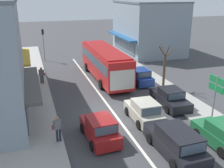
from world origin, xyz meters
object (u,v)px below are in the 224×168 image
at_px(city_bus, 105,61).
at_px(street_tree_right, 164,68).
at_px(parked_sedan_kerb_rear, 122,63).
at_px(wagon_behind_bus_mid, 176,142).
at_px(traffic_light_downstreet, 43,40).
at_px(pedestrian_with_handbag_near, 58,127).
at_px(parked_hatchback_kerb_front, 222,135).
at_px(parked_hatchback_kerb_third, 139,77).
at_px(hatchback_adjacent_lane_trail, 144,111).
at_px(directional_road_sign, 216,89).
at_px(hatchback_queue_gap_filler, 100,129).
at_px(pedestrian_browsing_midblock, 42,74).
at_px(parked_sedan_kerb_second, 170,98).

height_order(city_bus, street_tree_right, street_tree_right).
xyz_separation_m(parked_sedan_kerb_rear, street_tree_right, (1.41, -7.67, 1.34)).
height_order(wagon_behind_bus_mid, traffic_light_downstreet, traffic_light_downstreet).
bearing_deg(traffic_light_downstreet, pedestrian_with_handbag_near, -91.96).
xyz_separation_m(wagon_behind_bus_mid, parked_hatchback_kerb_front, (3.05, -0.06, -0.04)).
height_order(parked_hatchback_kerb_third, street_tree_right, street_tree_right).
xyz_separation_m(parked_hatchback_kerb_third, traffic_light_downstreet, (-8.36, 12.33, 2.15)).
bearing_deg(city_bus, hatchback_adjacent_lane_trail, -90.36).
relative_size(parked_hatchback_kerb_third, directional_road_sign, 1.04).
bearing_deg(parked_hatchback_kerb_third, parked_sedan_kerb_rear, 88.42).
distance_m(city_bus, hatchback_queue_gap_filler, 12.22).
xyz_separation_m(hatchback_queue_gap_filler, traffic_light_downstreet, (-1.79, 21.42, 2.15)).
height_order(wagon_behind_bus_mid, pedestrian_browsing_midblock, pedestrian_browsing_midblock).
bearing_deg(pedestrian_with_handbag_near, traffic_light_downstreet, 88.04).
relative_size(city_bus, wagon_behind_bus_mid, 2.39).
distance_m(wagon_behind_bus_mid, street_tree_right, 10.81).
bearing_deg(wagon_behind_bus_mid, pedestrian_browsing_midblock, 113.80).
distance_m(parked_sedan_kerb_second, traffic_light_downstreet, 20.20).
height_order(wagon_behind_bus_mid, pedestrian_with_handbag_near, pedestrian_with_handbag_near).
distance_m(traffic_light_downstreet, street_tree_right, 17.55).
bearing_deg(city_bus, parked_sedan_kerb_rear, 45.40).
xyz_separation_m(parked_sedan_kerb_second, directional_road_sign, (1.03, -3.85, 2.04)).
relative_size(parked_hatchback_kerb_third, parked_sedan_kerb_rear, 0.89).
bearing_deg(parked_hatchback_kerb_front, pedestrian_with_handbag_near, 160.88).
relative_size(parked_hatchback_kerb_front, parked_hatchback_kerb_third, 1.00).
bearing_deg(parked_sedan_kerb_second, hatchback_queue_gap_filler, -154.27).
relative_size(hatchback_adjacent_lane_trail, pedestrian_with_handbag_near, 2.27).
bearing_deg(wagon_behind_bus_mid, parked_sedan_kerb_rear, 80.02).
bearing_deg(parked_hatchback_kerb_front, parked_sedan_kerb_second, 89.80).
xyz_separation_m(parked_sedan_kerb_second, pedestrian_with_handbag_near, (-9.24, -2.89, 0.40)).
xyz_separation_m(wagon_behind_bus_mid, parked_hatchback_kerb_third, (2.91, 11.88, -0.04)).
relative_size(parked_sedan_kerb_rear, pedestrian_with_handbag_near, 2.59).
height_order(parked_sedan_kerb_rear, pedestrian_browsing_midblock, pedestrian_browsing_midblock).
height_order(parked_hatchback_kerb_front, traffic_light_downstreet, traffic_light_downstreet).
bearing_deg(pedestrian_with_handbag_near, hatchback_adjacent_lane_trail, 10.67).
relative_size(directional_road_sign, street_tree_right, 0.84).
relative_size(hatchback_adjacent_lane_trail, parked_hatchback_kerb_third, 0.99).
bearing_deg(pedestrian_browsing_midblock, hatchback_queue_gap_filler, -76.83).
distance_m(directional_road_sign, pedestrian_with_handbag_near, 10.44).
distance_m(city_bus, directional_road_sign, 12.88).
bearing_deg(parked_hatchback_kerb_front, directional_road_sign, 64.80).
height_order(parked_hatchback_kerb_front, pedestrian_browsing_midblock, pedestrian_browsing_midblock).
height_order(hatchback_queue_gap_filler, pedestrian_browsing_midblock, pedestrian_browsing_midblock).
bearing_deg(traffic_light_downstreet, parked_sedan_kerb_rear, -38.55).
xyz_separation_m(hatchback_adjacent_lane_trail, street_tree_right, (4.48, 5.46, 1.30)).
xyz_separation_m(parked_hatchback_kerb_front, street_tree_right, (1.42, 9.82, 1.30)).
bearing_deg(parked_sedan_kerb_rear, city_bus, -134.60).
height_order(city_bus, parked_sedan_kerb_rear, city_bus).
relative_size(city_bus, directional_road_sign, 3.02).
bearing_deg(hatchback_queue_gap_filler, wagon_behind_bus_mid, -37.37).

